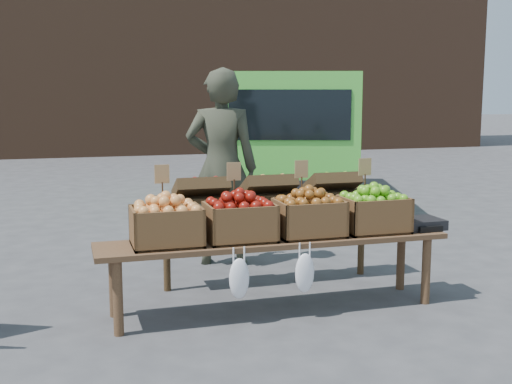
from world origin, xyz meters
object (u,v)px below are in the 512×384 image
object	(u,v)px
crate_russet_pears	(240,222)
crate_red_apples	(309,218)
weighing_scale	(420,223)
crate_green_apples	(373,214)
display_bench	(275,274)
back_table	(268,225)
crate_golden_apples	(166,226)
vendor	(222,168)
delivery_van	(286,138)

from	to	relation	value
crate_russet_pears	crate_red_apples	xyz separation A→B (m)	(0.55, 0.00, 0.00)
crate_russet_pears	weighing_scale	xyz separation A→B (m)	(1.52, 0.00, -0.10)
crate_green_apples	display_bench	bearing A→B (deg)	180.00
display_bench	crate_red_apples	distance (m)	0.51
back_table	display_bench	world-z (taller)	back_table
display_bench	crate_golden_apples	xyz separation A→B (m)	(-0.82, 0.00, 0.42)
vendor	crate_red_apples	xyz separation A→B (m)	(0.34, -1.46, -0.24)
delivery_van	vendor	distance (m)	4.01
display_bench	crate_russet_pears	distance (m)	0.51
delivery_van	crate_russet_pears	bearing A→B (deg)	-94.80
back_table	crate_russet_pears	size ratio (longest dim) A/B	4.20
crate_green_apples	back_table	bearing A→B (deg)	131.90
crate_green_apples	weighing_scale	xyz separation A→B (m)	(0.42, 0.00, -0.10)
display_bench	crate_golden_apples	distance (m)	0.93
crate_golden_apples	crate_red_apples	world-z (taller)	same
crate_russet_pears	crate_red_apples	distance (m)	0.55
crate_russet_pears	crate_red_apples	world-z (taller)	same
display_bench	weighing_scale	world-z (taller)	weighing_scale
delivery_van	weighing_scale	size ratio (longest dim) A/B	12.70
delivery_van	weighing_scale	world-z (taller)	delivery_van
crate_golden_apples	crate_russet_pears	distance (m)	0.55
delivery_van	crate_golden_apples	bearing A→B (deg)	-99.95
back_table	display_bench	xyz separation A→B (m)	(-0.18, -0.72, -0.24)
vendor	weighing_scale	world-z (taller)	vendor
crate_golden_apples	crate_red_apples	size ratio (longest dim) A/B	1.00
vendor	crate_green_apples	xyz separation A→B (m)	(0.89, -1.46, -0.24)
weighing_scale	vendor	bearing A→B (deg)	132.07
delivery_van	display_bench	size ratio (longest dim) A/B	1.60
crate_golden_apples	display_bench	bearing A→B (deg)	0.00
delivery_van	crate_red_apples	distance (m)	5.23
crate_red_apples	weighing_scale	world-z (taller)	crate_red_apples
vendor	crate_golden_apples	world-z (taller)	vendor
crate_green_apples	delivery_van	bearing A→B (deg)	78.62
delivery_van	crate_golden_apples	world-z (taller)	delivery_van
delivery_van	crate_golden_apples	xyz separation A→B (m)	(-2.65, -4.99, -0.26)
crate_golden_apples	crate_russet_pears	size ratio (longest dim) A/B	1.00
crate_russet_pears	display_bench	bearing A→B (deg)	0.00
display_bench	crate_russet_pears	size ratio (longest dim) A/B	5.40
vendor	crate_red_apples	distance (m)	1.51
delivery_van	crate_golden_apples	distance (m)	5.65
back_table	crate_green_apples	xyz separation A→B (m)	(0.65, -0.72, 0.19)
display_bench	weighing_scale	xyz separation A→B (m)	(1.25, 0.00, 0.33)
back_table	crate_russet_pears	xyz separation A→B (m)	(-0.45, -0.72, 0.19)
display_bench	weighing_scale	bearing A→B (deg)	0.00
delivery_van	crate_russet_pears	world-z (taller)	delivery_van
display_bench	weighing_scale	size ratio (longest dim) A/B	7.94
crate_russet_pears	weighing_scale	distance (m)	1.53
vendor	back_table	xyz separation A→B (m)	(0.24, -0.74, -0.43)
crate_golden_apples	weighing_scale	size ratio (longest dim) A/B	1.47
back_table	crate_golden_apples	size ratio (longest dim) A/B	4.20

